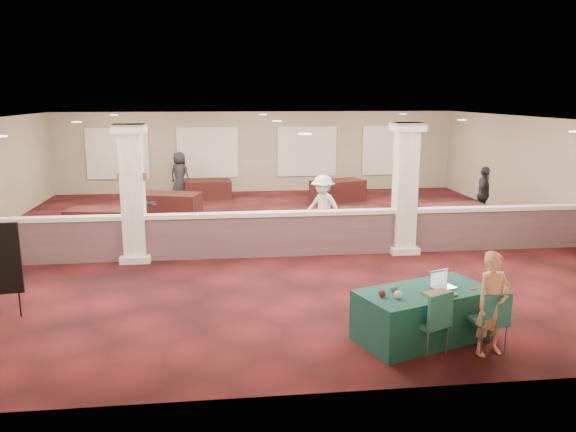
{
  "coord_description": "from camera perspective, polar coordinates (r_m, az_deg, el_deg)",
  "views": [
    {
      "loc": [
        -1.41,
        -14.62,
        3.84
      ],
      "look_at": [
        0.06,
        -2.0,
        1.1
      ],
      "focal_mm": 35.0,
      "sensor_mm": 36.0,
      "label": 1
    }
  ],
  "objects": [
    {
      "name": "far_table_back_right",
      "position": [
        20.77,
        5.09,
        2.57
      ],
      "size": [
        2.14,
        1.58,
        0.78
      ],
      "primitive_type": "cube",
      "rotation": [
        0.0,
        0.0,
        0.36
      ],
      "color": "black",
      "rests_on": "ground"
    },
    {
      "name": "column_right",
      "position": [
        14.02,
        11.8,
        2.89
      ],
      "size": [
        0.72,
        0.72,
        3.2
      ],
      "color": "beige",
      "rests_on": "ground"
    },
    {
      "name": "conf_chair_main",
      "position": [
        9.11,
        19.95,
        -9.56
      ],
      "size": [
        0.53,
        0.54,
        0.97
      ],
      "rotation": [
        0.0,
        0.0,
        0.1
      ],
      "color": "#20605D",
      "rests_on": "ground"
    },
    {
      "name": "ceiling",
      "position": [
        14.7,
        -1.15,
        9.69
      ],
      "size": [
        16.0,
        16.0,
        0.02
      ],
      "primitive_type": "cube",
      "color": "white",
      "rests_on": "wall_back"
    },
    {
      "name": "far_table_back_left",
      "position": [
        18.23,
        -12.03,
        1.03
      ],
      "size": [
        2.16,
        1.5,
        0.8
      ],
      "primitive_type": "cube",
      "rotation": [
        0.0,
        0.0,
        -0.29
      ],
      "color": "black",
      "rests_on": "ground"
    },
    {
      "name": "scissors",
      "position": [
        9.47,
        18.35,
        -7.04
      ],
      "size": [
        0.14,
        0.08,
        0.01
      ],
      "primitive_type": "cube",
      "rotation": [
        0.0,
        0.0,
        0.34
      ],
      "color": "red",
      "rests_on": "near_table"
    },
    {
      "name": "sconce_right",
      "position": [
        13.37,
        -14.39,
        3.9
      ],
      "size": [
        0.12,
        0.12,
        0.18
      ],
      "color": "brown",
      "rests_on": "column_left"
    },
    {
      "name": "column_left",
      "position": [
        13.47,
        -15.49,
        2.33
      ],
      "size": [
        0.72,
        0.72,
        3.2
      ],
      "color": "beige",
      "rests_on": "ground"
    },
    {
      "name": "woman",
      "position": [
        8.98,
        20.06,
        -8.37
      ],
      "size": [
        0.66,
        0.52,
        1.59
      ],
      "primitive_type": "imported",
      "rotation": [
        0.0,
        0.0,
        0.27
      ],
      "color": "#E68E64",
      "rests_on": "ground"
    },
    {
      "name": "yarn_red",
      "position": [
        8.78,
        9.55,
        -7.75
      ],
      "size": [
        0.11,
        0.11,
        0.11
      ],
      "primitive_type": "sphere",
      "color": "maroon",
      "rests_on": "near_table"
    },
    {
      "name": "attendee_c",
      "position": [
        18.2,
        19.23,
        2.08
      ],
      "size": [
        0.98,
        1.1,
        1.72
      ],
      "primitive_type": "imported",
      "rotation": [
        0.0,
        0.0,
        0.95
      ],
      "color": "black",
      "rests_on": "ground"
    },
    {
      "name": "laptop_screen",
      "position": [
        9.43,
        15.06,
        -6.03
      ],
      "size": [
        0.35,
        0.14,
        0.25
      ],
      "primitive_type": "cube",
      "rotation": [
        0.0,
        0.0,
        0.34
      ],
      "color": "#B9B9BD",
      "rests_on": "near_table"
    },
    {
      "name": "far_table_front_right",
      "position": [
        16.61,
        16.34,
        -0.28
      ],
      "size": [
        2.06,
        1.23,
        0.79
      ],
      "primitive_type": "cube",
      "rotation": [
        0.0,
        0.0,
        0.14
      ],
      "color": "black",
      "rests_on": "ground"
    },
    {
      "name": "sconce_left",
      "position": [
        13.46,
        -16.75,
        3.82
      ],
      "size": [
        0.12,
        0.12,
        0.18
      ],
      "color": "brown",
      "rests_on": "column_left"
    },
    {
      "name": "yarn_grey",
      "position": [
        8.99,
        10.72,
        -7.29
      ],
      "size": [
        0.12,
        0.12,
        0.12
      ],
      "primitive_type": "sphere",
      "color": "#54545A",
      "rests_on": "near_table"
    },
    {
      "name": "near_table",
      "position": [
        9.36,
        13.6,
        -9.69
      ],
      "size": [
        2.36,
        1.71,
        0.82
      ],
      "primitive_type": "cube",
      "rotation": [
        0.0,
        0.0,
        0.34
      ],
      "color": "#103E3C",
      "rests_on": "ground"
    },
    {
      "name": "far_table_front_left",
      "position": [
        16.48,
        -18.35,
        -0.57
      ],
      "size": [
        1.98,
        1.21,
        0.75
      ],
      "primitive_type": "cube",
      "rotation": [
        0.0,
        0.0,
        -0.16
      ],
      "color": "black",
      "rests_on": "ground"
    },
    {
      "name": "conf_chair_side",
      "position": [
        8.75,
        14.5,
        -9.96
      ],
      "size": [
        0.68,
        0.68,
        1.01
      ],
      "rotation": [
        0.0,
        0.0,
        0.46
      ],
      "color": "#20605D",
      "rests_on": "ground"
    },
    {
      "name": "far_table_front_center",
      "position": [
        15.7,
        6.08,
        -0.66
      ],
      "size": [
        1.89,
        1.07,
        0.74
      ],
      "primitive_type": "cube",
      "rotation": [
        0.0,
        0.0,
        0.09
      ],
      "color": "black",
      "rests_on": "ground"
    },
    {
      "name": "attendee_b",
      "position": [
        15.21,
        3.55,
        0.91
      ],
      "size": [
        1.15,
        1.16,
        1.74
      ],
      "primitive_type": "imported",
      "rotation": [
        0.0,
        0.0,
        -0.8
      ],
      "color": "silver",
      "rests_on": "ground"
    },
    {
      "name": "wall_back",
      "position": [
        22.78,
        -3.08,
        6.52
      ],
      "size": [
        16.0,
        0.04,
        3.2
      ],
      "primitive_type": "cube",
      "color": "gray",
      "rests_on": "ground"
    },
    {
      "name": "attendee_a",
      "position": [
        15.26,
        -14.74,
        0.74
      ],
      "size": [
        1.01,
        0.87,
        1.83
      ],
      "primitive_type": "imported",
      "rotation": [
        0.0,
        0.0,
        0.53
      ],
      "color": "black",
      "rests_on": "ground"
    },
    {
      "name": "wall_right",
      "position": [
        17.53,
        25.94,
        3.62
      ],
      "size": [
        0.04,
        16.0,
        3.2
      ],
      "primitive_type": "cube",
      "color": "gray",
      "rests_on": "ground"
    },
    {
      "name": "far_table_back_center",
      "position": [
        21.42,
        -8.14,
        2.68
      ],
      "size": [
        1.8,
        1.05,
        0.7
      ],
      "primitive_type": "cube",
      "rotation": [
        0.0,
        0.0,
        0.12
      ],
      "color": "black",
      "rests_on": "ground"
    },
    {
      "name": "wall_front",
      "position": [
        7.13,
        5.15,
        -6.15
      ],
      "size": [
        16.0,
        0.04,
        3.2
      ],
      "primitive_type": "cube",
      "color": "gray",
      "rests_on": "ground"
    },
    {
      "name": "yarn_cream",
      "position": [
        8.74,
        11.1,
        -7.85
      ],
      "size": [
        0.12,
        0.12,
        0.12
      ],
      "primitive_type": "sphere",
      "color": "beige",
      "rests_on": "near_table"
    },
    {
      "name": "knitting",
      "position": [
        9.05,
        15.15,
        -7.67
      ],
      "size": [
        0.53,
        0.47,
        0.03
      ],
      "primitive_type": "cube",
      "rotation": [
        0.0,
        0.0,
        0.34
      ],
      "color": "#B0691C",
      "rests_on": "near_table"
    },
    {
      "name": "ground",
      "position": [
        15.18,
        -1.1,
        -2.46
      ],
      "size": [
        16.0,
        16.0,
        0.0
      ],
      "primitive_type": "plane",
      "color": "#4B1214",
      "rests_on": "ground"
    },
    {
      "name": "laptop_base",
      "position": [
        9.38,
        15.53,
        -7.01
      ],
      "size": [
        0.43,
        0.37,
        0.02
      ],
      "primitive_type": "cube",
      "rotation": [
        0.0,
        0.0,
        0.34
      ],
      "color": "#B9B9BD",
      "rests_on": "near_table"
    },
    {
      "name": "attendee_d",
      "position": [
        21.89,
        -10.94,
        4.15
      ],
      "size": [
        0.97,
        0.83,
        1.73
      ],
      "primitive_type": "imported",
      "rotation": [
        0.0,
        0.0,
        2.61
      ],
      "color": "black",
      "rests_on": "ground"
    },
    {
      "name": "partition_wall",
      "position": [
        13.6,
        -0.49,
        -1.74
      ],
      "size": [
        15.6,
        0.28,
        1.1
      ],
      "color": "#52373C",
      "rests_on": "ground"
    },
    {
      "name": "screen_glow",
      "position": [
        9.43,
        15.08,
        -6.14
      ],
      "size": [
        0.32,
        0.12,
        0.21
      ],
      "primitive_type": "cube",
      "rotation": [
        0.0,
        0.0,
        0.34
      ],
      "color": "silver",
      "rests_on": "near_table"
    }
  ]
}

